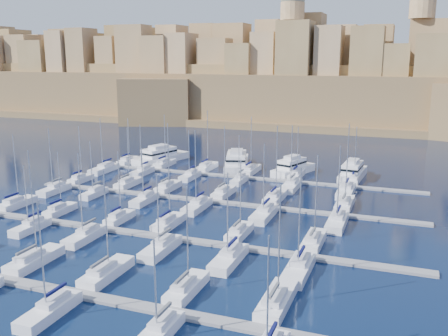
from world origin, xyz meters
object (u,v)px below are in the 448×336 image
at_px(motor_yacht_c, 293,168).
at_px(sailboat_4, 186,288).
at_px(motor_yacht_a, 160,156).
at_px(motor_yacht_b, 237,161).
at_px(sailboat_2, 34,260).
at_px(motor_yacht_d, 353,172).

bearing_deg(motor_yacht_c, sailboat_4, -88.29).
bearing_deg(motor_yacht_c, motor_yacht_a, 177.38).
relative_size(sailboat_4, motor_yacht_a, 0.75).
xyz_separation_m(motor_yacht_a, motor_yacht_b, (22.72, 0.64, 0.00)).
bearing_deg(motor_yacht_a, motor_yacht_c, -2.62).
xyz_separation_m(motor_yacht_b, motor_yacht_c, (15.98, -2.41, 0.00)).
bearing_deg(motor_yacht_b, motor_yacht_a, -178.37).
bearing_deg(sailboat_2, sailboat_4, -1.05).
height_order(motor_yacht_c, motor_yacht_d, same).
bearing_deg(motor_yacht_b, sailboat_4, -75.83).
xyz_separation_m(motor_yacht_a, motor_yacht_c, (38.70, -1.77, 0.00)).
bearing_deg(motor_yacht_a, motor_yacht_b, 1.63).
relative_size(sailboat_4, motor_yacht_c, 0.95).
distance_m(sailboat_4, motor_yacht_a, 81.75).
relative_size(sailboat_2, motor_yacht_c, 1.13).
height_order(sailboat_2, motor_yacht_a, sailboat_2).
bearing_deg(sailboat_4, motor_yacht_c, 91.71).
bearing_deg(sailboat_4, motor_yacht_a, 119.91).
height_order(sailboat_4, motor_yacht_c, sailboat_4).
xyz_separation_m(sailboat_2, motor_yacht_c, (22.22, 68.64, 0.95)).
bearing_deg(motor_yacht_c, motor_yacht_d, 1.54).
distance_m(sailboat_2, motor_yacht_b, 71.34).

